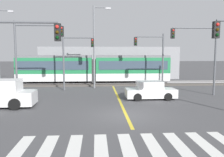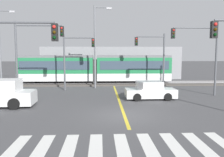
{
  "view_description": "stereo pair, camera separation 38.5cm",
  "coord_description": "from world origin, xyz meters",
  "px_view_note": "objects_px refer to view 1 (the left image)",
  "views": [
    {
      "loc": [
        -1.75,
        -14.39,
        3.87
      ],
      "look_at": [
        -0.5,
        6.75,
        1.6
      ],
      "focal_mm": 38.0,
      "sensor_mm": 36.0,
      "label": 1
    },
    {
      "loc": [
        -1.36,
        -14.41,
        3.87
      ],
      "look_at": [
        -0.5,
        6.75,
        1.6
      ],
      "focal_mm": 38.0,
      "sensor_mm": 36.0,
      "label": 2
    }
  ],
  "objects_px": {
    "traffic_light_mid_right": "(201,48)",
    "traffic_light_near_left": "(14,53)",
    "traffic_light_mid_left": "(31,47)",
    "street_lamp_centre": "(96,42)",
    "traffic_light_far_left": "(74,53)",
    "light_rail_tram": "(94,68)",
    "sedan_crossing": "(150,91)",
    "traffic_light_far_right": "(153,52)"
  },
  "relations": [
    {
      "from": "traffic_light_near_left",
      "to": "traffic_light_far_left",
      "type": "distance_m",
      "value": 12.44
    },
    {
      "from": "street_lamp_centre",
      "to": "sedan_crossing",
      "type": "bearing_deg",
      "value": -54.53
    },
    {
      "from": "traffic_light_near_left",
      "to": "traffic_light_far_left",
      "type": "height_order",
      "value": "traffic_light_near_left"
    },
    {
      "from": "light_rail_tram",
      "to": "traffic_light_far_left",
      "type": "bearing_deg",
      "value": -113.02
    },
    {
      "from": "traffic_light_far_right",
      "to": "traffic_light_far_left",
      "type": "xyz_separation_m",
      "value": [
        -8.39,
        -0.48,
        -0.11
      ]
    },
    {
      "from": "sedan_crossing",
      "to": "traffic_light_mid_left",
      "type": "relative_size",
      "value": 0.64
    },
    {
      "from": "light_rail_tram",
      "to": "traffic_light_mid_left",
      "type": "distance_m",
      "value": 10.1
    },
    {
      "from": "traffic_light_mid_right",
      "to": "traffic_light_mid_left",
      "type": "xyz_separation_m",
      "value": [
        -15.05,
        0.03,
        0.09
      ]
    },
    {
      "from": "traffic_light_far_right",
      "to": "traffic_light_mid_left",
      "type": "height_order",
      "value": "traffic_light_mid_left"
    },
    {
      "from": "traffic_light_mid_right",
      "to": "light_rail_tram",
      "type": "bearing_deg",
      "value": 139.64
    },
    {
      "from": "traffic_light_mid_right",
      "to": "traffic_light_mid_left",
      "type": "bearing_deg",
      "value": 179.89
    },
    {
      "from": "traffic_light_far_right",
      "to": "light_rail_tram",
      "type": "bearing_deg",
      "value": 147.42
    },
    {
      "from": "light_rail_tram",
      "to": "traffic_light_far_right",
      "type": "relative_size",
      "value": 3.11
    },
    {
      "from": "sedan_crossing",
      "to": "traffic_light_near_left",
      "type": "xyz_separation_m",
      "value": [
        -8.7,
        -7.12,
        3.17
      ]
    },
    {
      "from": "traffic_light_far_right",
      "to": "traffic_light_mid_left",
      "type": "bearing_deg",
      "value": -160.29
    },
    {
      "from": "light_rail_tram",
      "to": "street_lamp_centre",
      "type": "bearing_deg",
      "value": -85.56
    },
    {
      "from": "traffic_light_far_right",
      "to": "street_lamp_centre",
      "type": "relative_size",
      "value": 0.66
    },
    {
      "from": "traffic_light_mid_right",
      "to": "traffic_light_mid_left",
      "type": "relative_size",
      "value": 0.98
    },
    {
      "from": "traffic_light_mid_left",
      "to": "street_lamp_centre",
      "type": "distance_m",
      "value": 7.51
    },
    {
      "from": "traffic_light_mid_left",
      "to": "traffic_light_far_left",
      "type": "distance_m",
      "value": 4.99
    },
    {
      "from": "light_rail_tram",
      "to": "traffic_light_mid_left",
      "type": "xyz_separation_m",
      "value": [
        -5.25,
        -8.3,
        2.37
      ]
    },
    {
      "from": "street_lamp_centre",
      "to": "traffic_light_near_left",
      "type": "bearing_deg",
      "value": -106.36
    },
    {
      "from": "traffic_light_near_left",
      "to": "street_lamp_centre",
      "type": "height_order",
      "value": "street_lamp_centre"
    },
    {
      "from": "traffic_light_mid_left",
      "to": "traffic_light_far_left",
      "type": "relative_size",
      "value": 1.15
    },
    {
      "from": "traffic_light_mid_right",
      "to": "traffic_light_far_right",
      "type": "distance_m",
      "value": 5.41
    },
    {
      "from": "light_rail_tram",
      "to": "traffic_light_near_left",
      "type": "relative_size",
      "value": 3.2
    },
    {
      "from": "traffic_light_mid_right",
      "to": "traffic_light_near_left",
      "type": "bearing_deg",
      "value": -147.71
    },
    {
      "from": "traffic_light_mid_right",
      "to": "traffic_light_far_left",
      "type": "distance_m",
      "value": 12.34
    },
    {
      "from": "sedan_crossing",
      "to": "traffic_light_near_left",
      "type": "distance_m",
      "value": 11.67
    },
    {
      "from": "traffic_light_mid_right",
      "to": "traffic_light_far_left",
      "type": "relative_size",
      "value": 1.13
    },
    {
      "from": "light_rail_tram",
      "to": "traffic_light_near_left",
      "type": "height_order",
      "value": "traffic_light_near_left"
    },
    {
      "from": "sedan_crossing",
      "to": "street_lamp_centre",
      "type": "xyz_separation_m",
      "value": [
        -4.68,
        6.57,
        4.33
      ]
    },
    {
      "from": "traffic_light_mid_left",
      "to": "traffic_light_near_left",
      "type": "bearing_deg",
      "value": -80.23
    },
    {
      "from": "traffic_light_far_left",
      "to": "traffic_light_near_left",
      "type": "bearing_deg",
      "value": -98.39
    },
    {
      "from": "light_rail_tram",
      "to": "sedan_crossing",
      "type": "distance_m",
      "value": 11.04
    },
    {
      "from": "sedan_crossing",
      "to": "traffic_light_mid_right",
      "type": "xyz_separation_m",
      "value": [
        4.87,
        1.46,
        3.63
      ]
    },
    {
      "from": "traffic_light_far_left",
      "to": "street_lamp_centre",
      "type": "xyz_separation_m",
      "value": [
        2.2,
        1.37,
        1.2
      ]
    },
    {
      "from": "traffic_light_far_right",
      "to": "traffic_light_near_left",
      "type": "height_order",
      "value": "traffic_light_far_right"
    },
    {
      "from": "traffic_light_far_left",
      "to": "street_lamp_centre",
      "type": "height_order",
      "value": "street_lamp_centre"
    },
    {
      "from": "sedan_crossing",
      "to": "street_lamp_centre",
      "type": "relative_size",
      "value": 0.47
    },
    {
      "from": "sedan_crossing",
      "to": "traffic_light_mid_right",
      "type": "bearing_deg",
      "value": 16.65
    },
    {
      "from": "light_rail_tram",
      "to": "traffic_light_far_left",
      "type": "relative_size",
      "value": 3.21
    }
  ]
}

